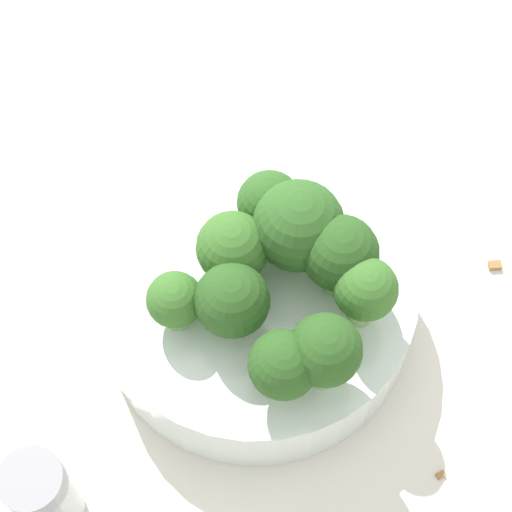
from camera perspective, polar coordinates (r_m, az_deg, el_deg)
name	(u,v)px	position (r m, az deg, el deg)	size (l,w,h in m)	color
ground_plane	(256,318)	(0.59, 0.00, -4.12)	(3.00, 3.00, 0.00)	silver
bowl	(256,300)	(0.56, 0.00, -2.98)	(0.21, 0.21, 0.05)	silver
broccoli_floret_0	(234,246)	(0.52, -1.48, 0.66)	(0.04, 0.04, 0.05)	#8EB770
broccoli_floret_1	(299,227)	(0.52, 2.85, 1.98)	(0.06, 0.06, 0.07)	#8EB770
broccoli_floret_2	(365,291)	(0.50, 7.30, -2.33)	(0.04, 0.04, 0.06)	#8EB770
broccoli_floret_3	(175,301)	(0.51, -5.42, -3.02)	(0.03, 0.03, 0.04)	#8EB770
broccoli_floret_4	(283,366)	(0.48, 1.83, -7.33)	(0.04, 0.04, 0.05)	#84AD66
broccoli_floret_5	(269,204)	(0.54, 0.90, 3.48)	(0.04, 0.04, 0.05)	#8EB770
broccoli_floret_6	(232,301)	(0.50, -1.64, -3.03)	(0.05, 0.05, 0.05)	#84AD66
broccoli_floret_7	(325,352)	(0.48, 4.60, -6.40)	(0.04, 0.04, 0.06)	#8EB770
broccoli_floret_8	(340,255)	(0.51, 5.62, 0.06)	(0.05, 0.05, 0.06)	#84AD66
pepper_shaker	(44,495)	(0.52, -13.95, -15.20)	(0.04, 0.04, 0.08)	#B2B7BC
almond_crumb_0	(441,474)	(0.56, 12.23, -14.04)	(0.01, 0.00, 0.01)	olive
almond_crumb_1	(496,264)	(0.63, 15.68, -0.51)	(0.01, 0.01, 0.01)	olive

